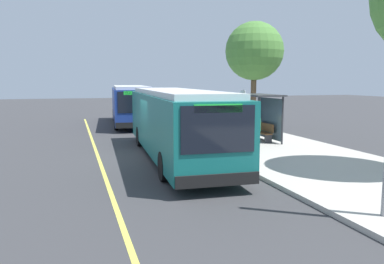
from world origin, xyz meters
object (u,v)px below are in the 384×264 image
object	(u,v)px
transit_bus_main	(176,121)
route_sign_post	(243,113)
transit_bus_second	(130,103)
waiting_bench	(263,132)
pedestrian_commuter	(256,129)

from	to	relation	value
transit_bus_main	route_sign_post	distance (m)	2.90
transit_bus_second	waiting_bench	size ratio (longest dim) A/B	6.59
transit_bus_main	pedestrian_commuter	distance (m)	3.91
pedestrian_commuter	route_sign_post	bearing A→B (deg)	-49.05
transit_bus_second	route_sign_post	bearing A→B (deg)	10.82
transit_bus_main	waiting_bench	world-z (taller)	transit_bus_main
route_sign_post	transit_bus_main	bearing A→B (deg)	-105.94
waiting_bench	pedestrian_commuter	xyz separation A→B (m)	(2.20, -1.56, 0.48)
route_sign_post	transit_bus_second	bearing A→B (deg)	-169.18
transit_bus_main	route_sign_post	xyz separation A→B (m)	(0.79, 2.77, 0.34)
transit_bus_main	pedestrian_commuter	size ratio (longest dim) A/B	7.03
transit_bus_second	route_sign_post	size ratio (longest dim) A/B	3.77
waiting_bench	route_sign_post	bearing A→B (deg)	-40.15
transit_bus_main	transit_bus_second	distance (m)	13.51
waiting_bench	route_sign_post	xyz separation A→B (m)	(3.16, -2.67, 1.32)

